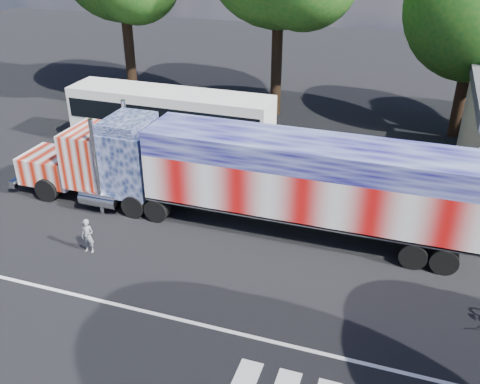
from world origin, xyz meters
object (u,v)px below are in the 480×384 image
(coach_bus, at_px, (171,120))
(woman, at_px, (88,236))
(tree_ne_a, at_px, (480,10))
(semi_truck, at_px, (248,175))

(coach_bus, xyz_separation_m, woman, (1.36, -10.71, -1.04))
(woman, xyz_separation_m, tree_ne_a, (14.23, 18.07, 6.67))
(semi_truck, height_order, tree_ne_a, tree_ne_a)
(semi_truck, bearing_deg, coach_bus, 135.98)
(semi_truck, relative_size, tree_ne_a, 1.85)
(woman, distance_m, tree_ne_a, 23.95)
(woman, bearing_deg, semi_truck, 34.75)
(semi_truck, height_order, woman, semi_truck)
(woman, height_order, tree_ne_a, tree_ne_a)
(semi_truck, xyz_separation_m, tree_ne_a, (8.88, 13.84, 5.08))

